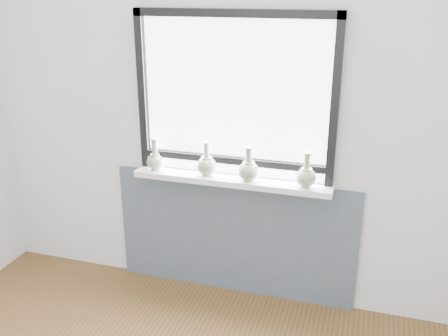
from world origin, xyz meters
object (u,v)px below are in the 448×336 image
(windowsill, at_px, (231,180))
(vase_a, at_px, (155,160))
(vase_b, at_px, (207,165))
(vase_d, at_px, (306,176))
(vase_c, at_px, (249,170))

(windowsill, distance_m, vase_a, 0.54)
(vase_b, distance_m, vase_d, 0.66)
(windowsill, height_order, vase_d, vase_d)
(vase_c, bearing_deg, vase_b, 176.30)
(vase_a, bearing_deg, vase_c, -1.48)
(vase_d, bearing_deg, vase_b, 179.03)
(vase_a, bearing_deg, vase_b, 0.26)
(windowsill, bearing_deg, vase_d, -1.99)
(windowsill, distance_m, vase_d, 0.50)
(vase_b, relative_size, vase_c, 1.01)
(vase_a, bearing_deg, windowsill, 0.80)
(vase_a, height_order, vase_c, vase_c)
(windowsill, relative_size, vase_c, 5.87)
(vase_a, xyz_separation_m, vase_c, (0.66, -0.02, 0.01))
(vase_c, distance_m, vase_d, 0.37)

